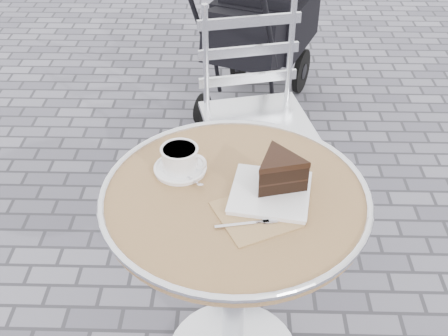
{
  "coord_description": "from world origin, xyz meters",
  "views": [
    {
      "loc": [
        -0.0,
        -1.14,
        1.68
      ],
      "look_at": [
        -0.03,
        0.05,
        0.78
      ],
      "focal_mm": 45.0,
      "sensor_mm": 36.0,
      "label": 1
    }
  ],
  "objects_px": {
    "cafe_table": "(234,239)",
    "bistro_chair": "(252,92)",
    "cake_plate_set": "(277,177)",
    "cappuccino_set": "(181,161)",
    "baby_stroller": "(260,32)"
  },
  "relations": [
    {
      "from": "cappuccino_set",
      "to": "bistro_chair",
      "type": "bearing_deg",
      "value": 91.03
    },
    {
      "from": "cappuccino_set",
      "to": "bistro_chair",
      "type": "height_order",
      "value": "bistro_chair"
    },
    {
      "from": "cake_plate_set",
      "to": "baby_stroller",
      "type": "height_order",
      "value": "baby_stroller"
    },
    {
      "from": "baby_stroller",
      "to": "bistro_chair",
      "type": "bearing_deg",
      "value": -71.57
    },
    {
      "from": "baby_stroller",
      "to": "cake_plate_set",
      "type": "bearing_deg",
      "value": -68.4
    },
    {
      "from": "cafe_table",
      "to": "cake_plate_set",
      "type": "distance_m",
      "value": 0.24
    },
    {
      "from": "cafe_table",
      "to": "cake_plate_set",
      "type": "xyz_separation_m",
      "value": [
        0.11,
        0.01,
        0.21
      ]
    },
    {
      "from": "bistro_chair",
      "to": "baby_stroller",
      "type": "bearing_deg",
      "value": 73.08
    },
    {
      "from": "cappuccino_set",
      "to": "bistro_chair",
      "type": "relative_size",
      "value": 0.17
    },
    {
      "from": "cake_plate_set",
      "to": "cafe_table",
      "type": "bearing_deg",
      "value": -164.58
    },
    {
      "from": "cafe_table",
      "to": "bistro_chair",
      "type": "xyz_separation_m",
      "value": [
        0.06,
        0.84,
        -0.0
      ]
    },
    {
      "from": "cappuccino_set",
      "to": "baby_stroller",
      "type": "xyz_separation_m",
      "value": [
        0.27,
        1.64,
        -0.33
      ]
    },
    {
      "from": "cafe_table",
      "to": "bistro_chair",
      "type": "distance_m",
      "value": 0.84
    },
    {
      "from": "cake_plate_set",
      "to": "bistro_chair",
      "type": "height_order",
      "value": "bistro_chair"
    },
    {
      "from": "cappuccino_set",
      "to": "cake_plate_set",
      "type": "bearing_deg",
      "value": -1.35
    }
  ]
}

